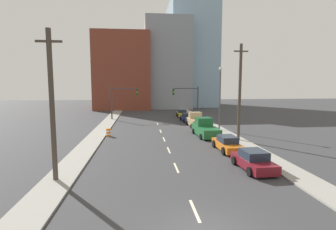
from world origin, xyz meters
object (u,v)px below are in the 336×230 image
traffic_barrel (108,132)px  pickup_truck_green (205,129)px  sedan_maroon (254,161)px  traffic_signal_left (120,98)px  utility_pole_right_mid (240,92)px  sedan_orange (227,144)px  pickup_truck_tan (196,121)px  sedan_yellow (182,113)px  traffic_signal_right (190,98)px  street_lamp (220,94)px  sedan_blue (188,118)px  utility_pole_left_near (52,105)px

traffic_barrel → pickup_truck_green: pickup_truck_green is taller
traffic_barrel → sedan_maroon: (12.30, -14.01, 0.19)m
traffic_signal_left → utility_pole_right_mid: (14.68, -19.57, 1.54)m
sedan_orange → pickup_truck_tan: size_ratio=0.92×
pickup_truck_green → sedan_yellow: bearing=87.0°
traffic_barrel → pickup_truck_green: 11.93m
traffic_signal_right → traffic_barrel: 20.49m
sedan_orange → pickup_truck_tan: pickup_truck_tan is taller
traffic_signal_right → sedan_yellow: 4.67m
street_lamp → sedan_blue: size_ratio=1.84×
utility_pole_right_mid → sedan_blue: size_ratio=2.28×
pickup_truck_green → traffic_signal_left: bearing=123.1°
sedan_orange → sedan_yellow: 26.86m
utility_pole_right_mid → traffic_barrel: (-14.89, 4.19, -5.01)m
utility_pole_left_near → pickup_truck_green: utility_pole_left_near is taller
utility_pole_left_near → street_lamp: bearing=47.0°
pickup_truck_tan → sedan_maroon: bearing=-90.4°
traffic_barrel → street_lamp: street_lamp is taller
pickup_truck_tan → sedan_yellow: size_ratio=1.14×
traffic_signal_left → traffic_barrel: size_ratio=6.31×
utility_pole_right_mid → pickup_truck_tan: size_ratio=2.04×
traffic_barrel → pickup_truck_tan: (12.30, 6.48, 0.37)m
utility_pole_right_mid → sedan_orange: utility_pole_right_mid is taller
sedan_orange → pickup_truck_green: 7.38m
traffic_signal_left → traffic_signal_right: same height
traffic_signal_left → traffic_barrel: traffic_signal_left is taller
traffic_signal_right → sedan_maroon: bearing=-91.5°
utility_pole_left_near → traffic_barrel: bearing=83.8°
traffic_signal_right → utility_pole_left_near: bearing=-115.9°
traffic_signal_right → sedan_blue: traffic_signal_right is taller
utility_pole_right_mid → sedan_blue: utility_pole_right_mid is taller
utility_pole_left_near → sedan_orange: bearing=25.7°
traffic_barrel → sedan_blue: sedan_blue is taller
sedan_blue → traffic_signal_left: bearing=161.9°
traffic_signal_left → pickup_truck_green: 20.30m
utility_pole_right_mid → pickup_truck_green: bearing=133.0°
street_lamp → utility_pole_left_near: bearing=-133.0°
utility_pole_right_mid → pickup_truck_tan: utility_pole_right_mid is taller
utility_pole_right_mid → pickup_truck_green: (-3.01, 3.23, -4.60)m
traffic_signal_left → sedan_orange: bearing=-63.1°
street_lamp → pickup_truck_green: size_ratio=1.45×
traffic_signal_left → sedan_orange: 26.77m
utility_pole_right_mid → pickup_truck_green: size_ratio=1.79×
traffic_signal_left → utility_pole_left_near: size_ratio=0.61×
pickup_truck_green → sedan_blue: (0.14, 13.02, -0.25)m
traffic_signal_right → utility_pole_right_mid: (1.80, -19.57, 1.54)m
sedan_yellow → street_lamp: bearing=-77.7°
street_lamp → sedan_orange: 12.01m
pickup_truck_green → pickup_truck_tan: pickup_truck_green is taller
sedan_maroon → traffic_barrel: bearing=128.7°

